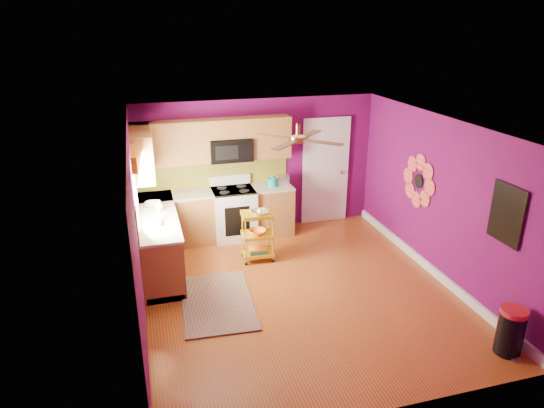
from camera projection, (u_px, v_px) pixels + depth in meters
name	position (u px, v px, depth m)	size (l,w,h in m)	color
ground	(299.00, 291.00, 7.28)	(5.00, 5.00, 0.00)	brown
room_envelope	(303.00, 188.00, 6.71)	(4.54, 5.04, 2.52)	#620B55
lower_cabinets	(193.00, 227.00, 8.42)	(2.81, 2.31, 0.94)	brown
electric_range	(234.00, 213.00, 8.92)	(0.76, 0.66, 1.13)	white
upper_cabinetry	(192.00, 146.00, 8.28)	(2.80, 2.30, 1.26)	brown
left_window	(134.00, 172.00, 7.05)	(0.08, 1.35, 1.08)	white
panel_door	(325.00, 172.00, 9.48)	(0.95, 0.11, 2.15)	white
right_wall_art	(454.00, 194.00, 7.02)	(0.04, 2.74, 1.04)	black
ceiling_fan	(298.00, 139.00, 6.64)	(1.01, 1.01, 0.26)	#BF8C3F
shag_rug	(217.00, 302.00, 6.98)	(1.00, 1.63, 0.02)	black
rolling_cart	(258.00, 234.00, 8.07)	(0.53, 0.40, 0.92)	yellow
trash_can	(511.00, 331.00, 5.84)	(0.36, 0.37, 0.61)	black
teal_kettle	(272.00, 182.00, 8.90)	(0.18, 0.18, 0.21)	teal
toaster	(283.00, 180.00, 9.00)	(0.22, 0.15, 0.18)	beige
soap_bottle_a	(159.00, 215.00, 7.38)	(0.08, 0.08, 0.18)	#EA3F72
soap_bottle_b	(159.00, 205.00, 7.80)	(0.14, 0.14, 0.17)	white
counter_dish	(153.00, 204.00, 7.97)	(0.27, 0.27, 0.07)	white
counter_cup	(159.00, 222.00, 7.23)	(0.12, 0.12, 0.10)	white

